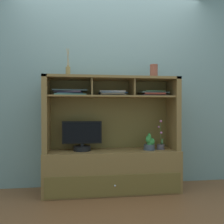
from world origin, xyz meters
TOP-DOWN VIEW (x-y plane):
  - floor_plane at (0.00, 0.00)m, footprint 6.00×6.00m
  - back_wall at (0.00, 0.26)m, footprint 6.00×0.02m
  - media_console at (0.00, 0.01)m, footprint 1.62×0.49m
  - tv_monitor at (-0.36, -0.00)m, footprint 0.47×0.21m
  - potted_orchid at (0.61, -0.03)m, footprint 0.11×0.11m
  - potted_fern at (0.46, -0.05)m, footprint 0.15×0.15m
  - magazine_stack_left at (0.01, 0.03)m, footprint 0.35×0.28m
  - magazine_stack_centre at (0.53, 0.02)m, footprint 0.41×0.26m
  - magazine_stack_right at (-0.51, -0.02)m, footprint 0.41×0.27m
  - diffuser_bottle at (-0.53, -0.03)m, footprint 0.06×0.06m
  - ceramic_vase at (0.53, 0.00)m, footprint 0.10×0.10m

SIDE VIEW (x-z plane):
  - floor_plane at x=0.00m, z-range -0.02..0.00m
  - media_console at x=0.00m, z-range -0.28..1.11m
  - potted_orchid at x=0.61m, z-range 0.37..0.74m
  - potted_fern at x=0.46m, z-range 0.47..0.68m
  - tv_monitor at x=-0.36m, z-range 0.47..0.83m
  - magazine_stack_centre at x=0.53m, z-range 1.16..1.22m
  - magazine_stack_left at x=0.01m, z-range 1.16..1.22m
  - magazine_stack_right at x=-0.51m, z-range 1.16..1.23m
  - back_wall at x=0.00m, z-range 0.00..2.80m
  - diffuser_bottle at x=-0.53m, z-range 1.29..1.61m
  - ceramic_vase at x=0.53m, z-range 1.39..1.56m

